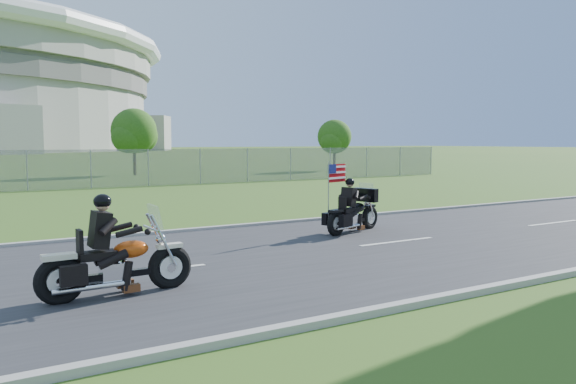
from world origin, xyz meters
TOP-DOWN VIEW (x-y plane):
  - ground at (0.00, 0.00)m, footprint 420.00×420.00m
  - road at (0.00, 0.00)m, footprint 120.00×8.00m
  - curb_north at (0.00, 4.05)m, footprint 120.00×0.18m
  - curb_south at (0.00, -4.05)m, footprint 120.00×0.18m
  - tree_fence_near at (6.04, 30.04)m, footprint 3.52×3.28m
  - tree_fence_far at (22.04, 28.03)m, footprint 3.08×2.87m
  - motorcycle_lead at (-2.91, -1.31)m, footprint 2.44×0.62m
  - motorcycle_follow at (3.99, 1.71)m, footprint 2.13×1.03m

SIDE VIEW (x-z plane):
  - ground at x=0.00m, z-range 0.00..0.00m
  - road at x=0.00m, z-range 0.00..0.04m
  - curb_north at x=0.00m, z-range -0.01..0.11m
  - curb_south at x=0.00m, z-range -0.01..0.11m
  - motorcycle_follow at x=3.99m, z-range -0.41..1.42m
  - motorcycle_lead at x=-2.91m, z-range -0.30..1.34m
  - tree_fence_far at x=22.04m, z-range 0.54..4.74m
  - tree_fence_near at x=6.04m, z-range 0.60..5.35m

